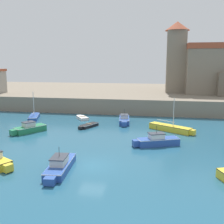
{
  "coord_description": "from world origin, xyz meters",
  "views": [
    {
      "loc": [
        6.1,
        -23.16,
        9.7
      ],
      "look_at": [
        -1.14,
        17.48,
        2.0
      ],
      "focal_mm": 42.0,
      "sensor_mm": 36.0,
      "label": 1
    }
  ],
  "objects_px": {
    "dinghy_black_3": "(89,125)",
    "sailboat_blue_9": "(34,117)",
    "church": "(197,66)",
    "motorboat_green_5": "(29,128)",
    "motorboat_blue_7": "(60,166)",
    "sailboat_yellow_4": "(171,128)",
    "dinghy_white_8": "(82,118)",
    "motorboat_blue_6": "(124,120)",
    "motorboat_blue_2": "(157,141)"
  },
  "relations": [
    {
      "from": "sailboat_blue_9",
      "to": "sailboat_yellow_4",
      "type": "bearing_deg",
      "value": -10.86
    },
    {
      "from": "dinghy_black_3",
      "to": "motorboat_blue_7",
      "type": "relative_size",
      "value": 0.62
    },
    {
      "from": "motorboat_blue_6",
      "to": "sailboat_blue_9",
      "type": "bearing_deg",
      "value": 178.42
    },
    {
      "from": "dinghy_black_3",
      "to": "sailboat_blue_9",
      "type": "relative_size",
      "value": 0.68
    },
    {
      "from": "motorboat_green_5",
      "to": "motorboat_blue_7",
      "type": "height_order",
      "value": "motorboat_green_5"
    },
    {
      "from": "motorboat_blue_2",
      "to": "motorboat_blue_7",
      "type": "xyz_separation_m",
      "value": [
        -8.65,
        -9.22,
        -0.07
      ]
    },
    {
      "from": "dinghy_black_3",
      "to": "sailboat_yellow_4",
      "type": "distance_m",
      "value": 12.41
    },
    {
      "from": "sailboat_yellow_4",
      "to": "motorboat_blue_7",
      "type": "bearing_deg",
      "value": -122.84
    },
    {
      "from": "sailboat_blue_9",
      "to": "dinghy_white_8",
      "type": "bearing_deg",
      "value": 8.67
    },
    {
      "from": "motorboat_blue_7",
      "to": "sailboat_blue_9",
      "type": "bearing_deg",
      "value": 121.72
    },
    {
      "from": "dinghy_black_3",
      "to": "dinghy_white_8",
      "type": "distance_m",
      "value": 6.19
    },
    {
      "from": "dinghy_black_3",
      "to": "church",
      "type": "distance_m",
      "value": 34.0
    },
    {
      "from": "motorboat_green_5",
      "to": "motorboat_blue_7",
      "type": "xyz_separation_m",
      "value": [
        9.32,
        -12.16,
        -0.07
      ]
    },
    {
      "from": "motorboat_blue_6",
      "to": "sailboat_blue_9",
      "type": "height_order",
      "value": "sailboat_blue_9"
    },
    {
      "from": "dinghy_black_3",
      "to": "motorboat_green_5",
      "type": "bearing_deg",
      "value": -149.26
    },
    {
      "from": "motorboat_blue_6",
      "to": "church",
      "type": "xyz_separation_m",
      "value": [
        14.09,
        22.82,
        8.53
      ]
    },
    {
      "from": "motorboat_green_5",
      "to": "motorboat_blue_6",
      "type": "relative_size",
      "value": 0.86
    },
    {
      "from": "motorboat_green_5",
      "to": "dinghy_white_8",
      "type": "height_order",
      "value": "motorboat_green_5"
    },
    {
      "from": "motorboat_blue_2",
      "to": "dinghy_black_3",
      "type": "bearing_deg",
      "value": 144.7
    },
    {
      "from": "dinghy_white_8",
      "to": "motorboat_blue_7",
      "type": "bearing_deg",
      "value": -78.58
    },
    {
      "from": "motorboat_blue_7",
      "to": "dinghy_white_8",
      "type": "distance_m",
      "value": 22.66
    },
    {
      "from": "motorboat_blue_2",
      "to": "motorboat_blue_6",
      "type": "distance_m",
      "value": 12.48
    },
    {
      "from": "sailboat_yellow_4",
      "to": "motorboat_blue_7",
      "type": "height_order",
      "value": "sailboat_yellow_4"
    },
    {
      "from": "motorboat_green_5",
      "to": "dinghy_white_8",
      "type": "relative_size",
      "value": 1.38
    },
    {
      "from": "dinghy_black_3",
      "to": "church",
      "type": "relative_size",
      "value": 0.24
    },
    {
      "from": "motorboat_blue_7",
      "to": "church",
      "type": "height_order",
      "value": "church"
    },
    {
      "from": "motorboat_blue_2",
      "to": "sailboat_blue_9",
      "type": "distance_m",
      "value": 24.55
    },
    {
      "from": "motorboat_blue_6",
      "to": "dinghy_white_8",
      "type": "height_order",
      "value": "motorboat_blue_6"
    },
    {
      "from": "motorboat_blue_2",
      "to": "motorboat_green_5",
      "type": "bearing_deg",
      "value": 170.72
    },
    {
      "from": "sailboat_yellow_4",
      "to": "sailboat_blue_9",
      "type": "relative_size",
      "value": 1.15
    },
    {
      "from": "sailboat_yellow_4",
      "to": "church",
      "type": "relative_size",
      "value": 0.41
    },
    {
      "from": "sailboat_yellow_4",
      "to": "dinghy_white_8",
      "type": "bearing_deg",
      "value": 158.96
    },
    {
      "from": "dinghy_black_3",
      "to": "dinghy_white_8",
      "type": "xyz_separation_m",
      "value": [
        -2.68,
        5.58,
        -0.02
      ]
    },
    {
      "from": "motorboat_blue_7",
      "to": "sailboat_blue_9",
      "type": "xyz_separation_m",
      "value": [
        -12.93,
        20.92,
        -0.14
      ]
    },
    {
      "from": "motorboat_green_5",
      "to": "church",
      "type": "xyz_separation_m",
      "value": [
        26.67,
        31.14,
        8.5
      ]
    },
    {
      "from": "dinghy_black_3",
      "to": "motorboat_blue_6",
      "type": "xyz_separation_m",
      "value": [
        5.06,
        3.85,
        0.28
      ]
    },
    {
      "from": "motorboat_blue_7",
      "to": "motorboat_green_5",
      "type": "bearing_deg",
      "value": 127.48
    },
    {
      "from": "sailboat_yellow_4",
      "to": "sailboat_blue_9",
      "type": "distance_m",
      "value": 23.95
    },
    {
      "from": "motorboat_green_5",
      "to": "motorboat_blue_6",
      "type": "distance_m",
      "value": 15.07
    },
    {
      "from": "sailboat_blue_9",
      "to": "church",
      "type": "xyz_separation_m",
      "value": [
        30.27,
        22.37,
        8.71
      ]
    },
    {
      "from": "motorboat_blue_2",
      "to": "motorboat_blue_7",
      "type": "bearing_deg",
      "value": -133.14
    },
    {
      "from": "dinghy_white_8",
      "to": "church",
      "type": "relative_size",
      "value": 0.23
    },
    {
      "from": "motorboat_blue_2",
      "to": "sailboat_blue_9",
      "type": "relative_size",
      "value": 1.0
    },
    {
      "from": "motorboat_blue_7",
      "to": "dinghy_white_8",
      "type": "height_order",
      "value": "motorboat_blue_7"
    },
    {
      "from": "motorboat_green_5",
      "to": "motorboat_blue_6",
      "type": "bearing_deg",
      "value": 33.49
    },
    {
      "from": "motorboat_blue_6",
      "to": "dinghy_white_8",
      "type": "distance_m",
      "value": 7.93
    },
    {
      "from": "sailboat_yellow_4",
      "to": "motorboat_blue_6",
      "type": "xyz_separation_m",
      "value": [
        -7.34,
        4.07,
        0.1
      ]
    },
    {
      "from": "motorboat_blue_7",
      "to": "dinghy_white_8",
      "type": "relative_size",
      "value": 1.72
    },
    {
      "from": "dinghy_white_8",
      "to": "church",
      "type": "height_order",
      "value": "church"
    },
    {
      "from": "motorboat_green_5",
      "to": "motorboat_blue_2",
      "type": "bearing_deg",
      "value": -9.28
    }
  ]
}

